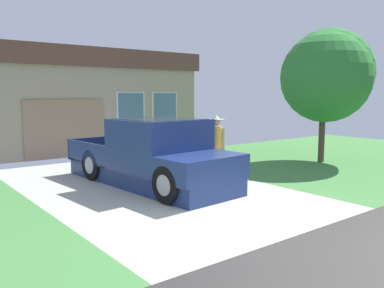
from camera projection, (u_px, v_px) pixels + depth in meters
name	position (u px, v px, depth m)	size (l,w,h in m)	color
pickup_truck	(157.00, 156.00, 9.84)	(2.32, 5.20, 1.67)	navy
person_with_hat	(216.00, 145.00, 10.11)	(0.44, 0.44, 1.75)	black
handbag	(217.00, 179.00, 10.03)	(0.29, 0.15, 0.42)	beige
house_with_garage	(64.00, 100.00, 16.97)	(9.91, 6.01, 3.96)	tan
neighbor_tree	(328.00, 74.00, 13.10)	(3.35, 3.09, 4.40)	brown
wheeled_trash_bin	(185.00, 139.00, 14.64)	(0.60, 0.72, 1.15)	#424247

